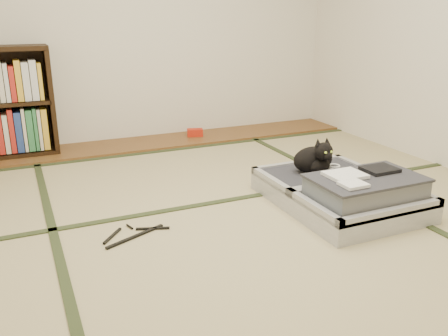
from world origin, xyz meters
name	(u,v)px	position (x,y,z in m)	size (l,w,h in m)	color
floor	(241,227)	(0.00, 0.00, 0.00)	(4.50, 4.50, 0.00)	tan
wood_strip	(148,143)	(0.00, 2.00, 0.01)	(4.00, 0.50, 0.02)	brown
red_item	(195,133)	(0.49, 2.03, 0.06)	(0.15, 0.09, 0.07)	red
tatami_borders	(208,198)	(0.00, 0.49, 0.00)	(4.00, 4.50, 0.01)	#2D381E
suitcase	(343,192)	(0.72, 0.00, 0.10)	(0.74, 0.99, 0.29)	#B6B6BB
cat	(315,159)	(0.70, 0.30, 0.24)	(0.33, 0.33, 0.27)	black
cable_coil	(333,167)	(0.88, 0.33, 0.15)	(0.10, 0.10, 0.02)	white
hanger	(134,234)	(-0.59, 0.15, 0.01)	(0.39, 0.25, 0.01)	black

